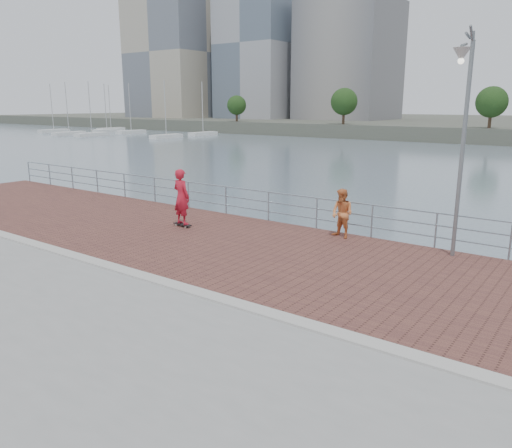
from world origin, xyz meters
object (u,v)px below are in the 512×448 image
Objects in this scene: guardrail at (344,213)px; bystander at (342,214)px; street_lamp at (462,106)px; skateboarder at (181,197)px.

guardrail is 0.66m from bystander.
guardrail is 5.23m from street_lamp.
street_lamp is at bearing -163.78° from skateboarder.
skateboarder reaches higher than bystander.
street_lamp is at bearing 9.00° from bystander.
skateboarder is (-5.02, -2.59, 0.40)m from guardrail.
bystander is at bearing -153.77° from skateboarder.
guardrail is 6.57× the size of street_lamp.
street_lamp is 9.45m from skateboarder.
street_lamp is at bearing -14.03° from guardrail.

